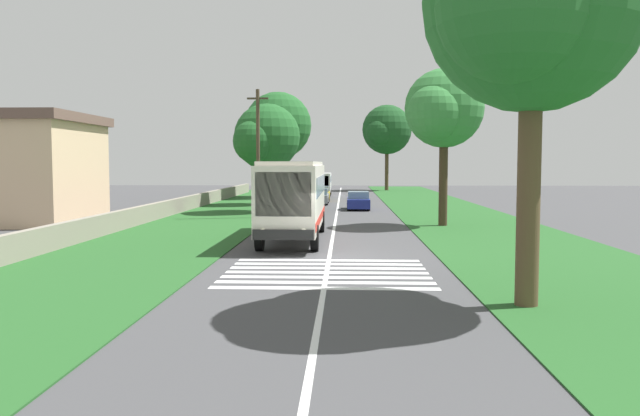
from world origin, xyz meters
TOP-DOWN VIEW (x-y plane):
  - ground at (0.00, 0.00)m, footprint 160.00×160.00m
  - grass_verge_left at (15.00, 8.20)m, footprint 120.00×8.00m
  - grass_verge_right at (15.00, -8.20)m, footprint 120.00×8.00m
  - centre_line at (15.00, 0.00)m, footprint 110.00×0.16m
  - coach_bus at (5.71, 1.80)m, footprint 11.16×2.62m
  - zebra_crossing at (-3.42, 0.00)m, footprint 5.85×6.80m
  - trailing_car_0 at (25.79, -1.65)m, footprint 4.30×1.78m
  - trailing_car_1 at (32.14, 1.76)m, footprint 4.30×1.78m
  - trailing_car_2 at (37.15, 1.77)m, footprint 4.30×1.78m
  - trailing_minibus_0 at (47.50, 2.05)m, footprint 6.00×2.14m
  - roadside_tree_left_0 at (42.19, 6.62)m, footprint 8.48×6.97m
  - roadside_tree_left_1 at (30.88, 6.39)m, footprint 5.75×5.01m
  - roadside_tree_left_2 at (22.42, 5.24)m, footprint 5.89×4.86m
  - roadside_tree_right_0 at (61.07, -6.00)m, footprint 7.73×6.52m
  - roadside_tree_right_1 at (-8.18, -5.11)m, footprint 6.77×5.48m
  - roadside_tree_right_2 at (12.68, -6.15)m, footprint 5.55×4.54m
  - utility_pole at (17.57, 5.14)m, footprint 0.24×1.40m
  - roadside_wall at (20.00, 11.60)m, footprint 70.00×0.40m
  - roadside_building at (13.95, 19.97)m, footprint 9.02×9.84m

SIDE VIEW (x-z plane):
  - ground at x=0.00m, z-range 0.00..0.00m
  - zebra_crossing at x=-3.42m, z-range 0.00..0.01m
  - centre_line at x=15.00m, z-range 0.00..0.01m
  - grass_verge_left at x=15.00m, z-range 0.00..0.04m
  - grass_verge_right at x=15.00m, z-range 0.00..0.04m
  - roadside_wall at x=20.00m, z-range 0.04..1.10m
  - trailing_car_0 at x=25.79m, z-range -0.05..1.38m
  - trailing_car_1 at x=32.14m, z-range -0.05..1.38m
  - trailing_car_2 at x=37.15m, z-range -0.05..1.38m
  - trailing_minibus_0 at x=47.50m, z-range 0.28..2.81m
  - coach_bus at x=5.71m, z-range 0.28..4.01m
  - roadside_building at x=13.95m, z-range 0.04..6.69m
  - utility_pole at x=17.57m, z-range 0.18..8.63m
  - roadside_tree_left_2 at x=22.42m, z-range 1.44..9.41m
  - roadside_tree_left_1 at x=30.88m, z-range 1.41..9.44m
  - roadside_tree_right_2 at x=12.68m, z-range 2.12..11.16m
  - roadside_tree_left_0 at x=42.19m, z-range 1.84..12.84m
  - roadside_tree_right_1 at x=-8.18m, z-range 2.28..12.64m
  - roadside_tree_right_0 at x=61.07m, z-range 2.24..13.53m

